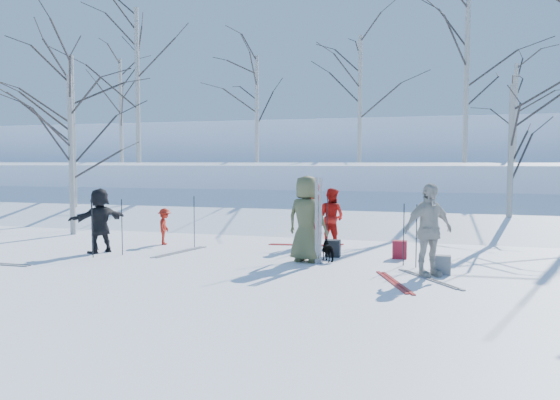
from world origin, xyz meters
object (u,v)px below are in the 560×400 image
(skier_red_seated, at_px, (165,226))
(backpack_grey, at_px, (443,265))
(skier_olive_center, at_px, (307,219))
(dog, at_px, (329,251))
(skier_redor_behind, at_px, (331,217))
(backpack_dark, at_px, (333,248))
(skier_grey_west, at_px, (100,220))
(backpack_red, at_px, (400,250))
(skier_cream_east, at_px, (428,230))
(skier_red_north, at_px, (313,214))

(skier_red_seated, xyz_separation_m, backpack_grey, (7.21, -2.00, -0.30))
(skier_olive_center, height_order, dog, skier_olive_center)
(skier_olive_center, bearing_deg, skier_redor_behind, -76.91)
(skier_olive_center, xyz_separation_m, skier_redor_behind, (0.07, 2.54, -0.20))
(dog, distance_m, backpack_dark, 0.57)
(skier_olive_center, bearing_deg, skier_grey_west, 17.14)
(skier_red_seated, bearing_deg, skier_redor_behind, -94.35)
(skier_olive_center, bearing_deg, backpack_red, -138.73)
(skier_cream_east, height_order, dog, skier_cream_east)
(dog, bearing_deg, backpack_grey, 121.28)
(skier_redor_behind, bearing_deg, dog, 124.65)
(dog, bearing_deg, backpack_dark, -127.86)
(backpack_red, distance_m, backpack_grey, 1.83)
(skier_redor_behind, xyz_separation_m, skier_cream_east, (2.56, -3.38, 0.14))
(skier_olive_center, relative_size, dog, 3.40)
(backpack_red, bearing_deg, backpack_dark, -172.72)
(skier_red_seated, xyz_separation_m, backpack_dark, (4.73, -0.62, -0.29))
(backpack_red, relative_size, backpack_dark, 1.05)
(skier_olive_center, xyz_separation_m, dog, (0.47, 0.22, -0.73))
(skier_red_seated, xyz_separation_m, dog, (4.76, -1.19, -0.25))
(skier_red_north, bearing_deg, skier_redor_behind, 171.18)
(skier_olive_center, xyz_separation_m, skier_cream_east, (2.64, -0.84, -0.05))
(backpack_red, xyz_separation_m, backpack_grey, (0.95, -1.57, -0.02))
(backpack_red, bearing_deg, skier_red_north, 150.08)
(skier_grey_west, bearing_deg, skier_cream_east, 111.66)
(skier_olive_center, relative_size, backpack_red, 4.60)
(dog, bearing_deg, skier_cream_east, 113.24)
(backpack_grey, bearing_deg, skier_olive_center, 168.75)
(skier_grey_west, height_order, backpack_red, skier_grey_west)
(skier_red_north, distance_m, skier_cream_east, 4.41)
(skier_cream_east, bearing_deg, backpack_dark, 105.49)
(skier_olive_center, relative_size, skier_redor_behind, 1.26)
(skier_grey_west, bearing_deg, skier_olive_center, 118.63)
(skier_red_north, xyz_separation_m, skier_red_seated, (-3.88, -0.94, -0.37))
(skier_olive_center, bearing_deg, skier_red_seated, -3.52)
(skier_red_seated, relative_size, skier_cream_east, 0.54)
(skier_olive_center, height_order, backpack_red, skier_olive_center)
(skier_red_north, distance_m, skier_red_seated, 4.01)
(skier_red_seated, distance_m, skier_grey_west, 1.89)
(skier_red_seated, height_order, backpack_grey, skier_red_seated)
(skier_redor_behind, bearing_deg, backpack_red, 165.59)
(skier_cream_east, height_order, skier_grey_west, skier_cream_east)
(skier_olive_center, height_order, skier_redor_behind, skier_olive_center)
(skier_red_seated, bearing_deg, backpack_red, -112.77)
(backpack_red, bearing_deg, skier_olive_center, -153.48)
(backpack_red, height_order, backpack_grey, backpack_red)
(skier_olive_center, bearing_deg, backpack_grey, -176.50)
(skier_redor_behind, xyz_separation_m, backpack_red, (1.90, -1.56, -0.56))
(dog, relative_size, backpack_grey, 1.49)
(skier_red_seated, relative_size, skier_grey_west, 0.62)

